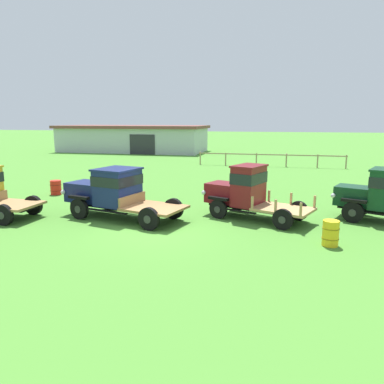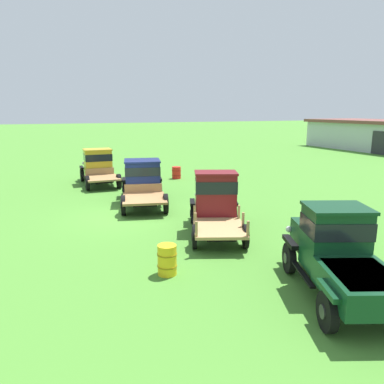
% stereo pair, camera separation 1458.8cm
% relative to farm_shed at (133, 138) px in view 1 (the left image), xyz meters
% --- Properties ---
extents(ground_plane, '(240.00, 240.00, 0.00)m').
position_rel_farm_shed_xyz_m(ground_plane, '(14.73, -33.47, -1.73)').
color(ground_plane, '#47842D').
extents(farm_shed, '(19.18, 8.43, 3.42)m').
position_rel_farm_shed_xyz_m(farm_shed, '(0.00, 0.00, 0.00)').
color(farm_shed, '#B2B7BC').
rests_on(farm_shed, ground).
extents(paddock_fence, '(13.13, 0.56, 1.19)m').
position_rel_farm_shed_xyz_m(paddock_fence, '(18.32, -12.23, -0.90)').
color(paddock_fence, '#997F60').
rests_on(paddock_fence, ground).
extents(vintage_truck_second_in_line, '(5.81, 3.08, 2.15)m').
position_rel_farm_shed_xyz_m(vintage_truck_second_in_line, '(12.46, -32.09, -0.58)').
color(vintage_truck_second_in_line, black).
rests_on(vintage_truck_second_in_line, ground).
extents(vintage_truck_midrow_center, '(4.90, 3.21, 2.29)m').
position_rel_farm_shed_xyz_m(vintage_truck_midrow_center, '(17.98, -30.75, -0.57)').
color(vintage_truck_midrow_center, black).
rests_on(vintage_truck_midrow_center, ground).
extents(oil_drum_beside_row, '(0.57, 0.57, 0.87)m').
position_rel_farm_shed_xyz_m(oil_drum_beside_row, '(21.15, -33.81, -1.30)').
color(oil_drum_beside_row, gold).
rests_on(oil_drum_beside_row, ground).
extents(oil_drum_near_fence, '(0.62, 0.62, 0.80)m').
position_rel_farm_shed_xyz_m(oil_drum_near_fence, '(7.07, -28.25, -1.33)').
color(oil_drum_near_fence, red).
rests_on(oil_drum_near_fence, ground).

